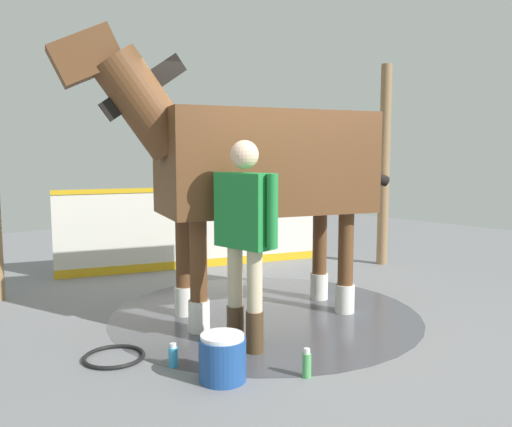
{
  "coord_description": "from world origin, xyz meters",
  "views": [
    {
      "loc": [
        -3.64,
        -3.62,
        1.65
      ],
      "look_at": [
        -0.45,
        -0.02,
        1.11
      ],
      "focal_mm": 36.73,
      "sensor_mm": 36.0,
      "label": 1
    }
  ],
  "objects_px": {
    "bottle_spray": "(307,364)",
    "hose_coil": "(114,357)",
    "horse": "(253,163)",
    "wash_bucket": "(222,358)",
    "bottle_shampoo": "(173,356)",
    "handler": "(245,229)"
  },
  "relations": [
    {
      "from": "handler",
      "to": "wash_bucket",
      "type": "height_order",
      "value": "handler"
    },
    {
      "from": "hose_coil",
      "to": "handler",
      "type": "bearing_deg",
      "value": -29.48
    },
    {
      "from": "bottle_shampoo",
      "to": "bottle_spray",
      "type": "height_order",
      "value": "bottle_spray"
    },
    {
      "from": "horse",
      "to": "wash_bucket",
      "type": "height_order",
      "value": "horse"
    },
    {
      "from": "handler",
      "to": "bottle_shampoo",
      "type": "distance_m",
      "value": 1.16
    },
    {
      "from": "horse",
      "to": "wash_bucket",
      "type": "xyz_separation_m",
      "value": [
        -1.2,
        -1.03,
        -1.39
      ]
    },
    {
      "from": "bottle_shampoo",
      "to": "bottle_spray",
      "type": "distance_m",
      "value": 1.04
    },
    {
      "from": "bottle_shampoo",
      "to": "bottle_spray",
      "type": "xyz_separation_m",
      "value": [
        0.64,
        -0.83,
        0.02
      ]
    },
    {
      "from": "bottle_shampoo",
      "to": "horse",
      "type": "bearing_deg",
      "value": 23.28
    },
    {
      "from": "wash_bucket",
      "to": "horse",
      "type": "bearing_deg",
      "value": 40.49
    },
    {
      "from": "horse",
      "to": "hose_coil",
      "type": "height_order",
      "value": "horse"
    },
    {
      "from": "handler",
      "to": "hose_coil",
      "type": "distance_m",
      "value": 1.48
    },
    {
      "from": "wash_bucket",
      "to": "hose_coil",
      "type": "xyz_separation_m",
      "value": [
        -0.41,
        0.9,
        -0.15
      ]
    },
    {
      "from": "handler",
      "to": "wash_bucket",
      "type": "bearing_deg",
      "value": -150.55
    },
    {
      "from": "horse",
      "to": "handler",
      "type": "height_order",
      "value": "horse"
    },
    {
      "from": "horse",
      "to": "bottle_shampoo",
      "type": "bearing_deg",
      "value": 42.55
    },
    {
      "from": "horse",
      "to": "wash_bucket",
      "type": "relative_size",
      "value": 9.69
    },
    {
      "from": "hose_coil",
      "to": "wash_bucket",
      "type": "bearing_deg",
      "value": -65.47
    },
    {
      "from": "bottle_spray",
      "to": "hose_coil",
      "type": "bearing_deg",
      "value": 125.48
    },
    {
      "from": "horse",
      "to": "bottle_shampoo",
      "type": "xyz_separation_m",
      "value": [
        -1.34,
        -0.58,
        -1.47
      ]
    },
    {
      "from": "handler",
      "to": "hose_coil",
      "type": "xyz_separation_m",
      "value": [
        -0.94,
        0.53,
        -1.01
      ]
    },
    {
      "from": "wash_bucket",
      "to": "hose_coil",
      "type": "bearing_deg",
      "value": 114.53
    }
  ]
}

